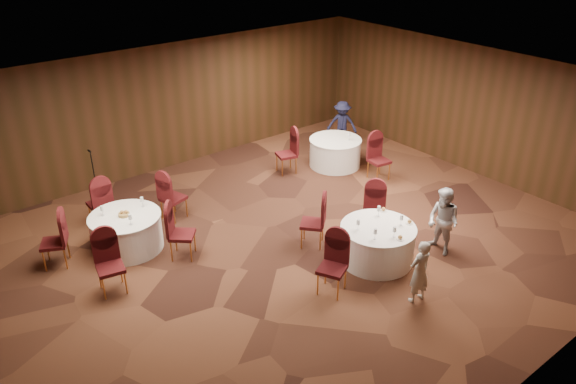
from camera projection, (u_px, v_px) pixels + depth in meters
ground at (286, 246)px, 11.41m from camera, size 12.00×12.00×0.00m
room_shell at (286, 158)px, 10.51m from camera, size 12.00×12.00×12.00m
table_main at (377, 243)px, 10.82m from camera, size 1.45×1.45×0.74m
table_left at (127, 232)px, 11.20m from camera, size 1.42×1.42×0.74m
table_right at (335, 152)px, 14.77m from camera, size 1.36×1.36×0.74m
chairs_main at (341, 230)px, 11.02m from camera, size 3.01×2.12×1.00m
chairs_left at (125, 227)px, 11.11m from camera, size 3.31×2.97×1.00m
chairs_right at (332, 157)px, 14.15m from camera, size 2.19×2.37×1.00m
tabletop_main at (389, 222)px, 10.61m from camera, size 1.05×1.06×0.22m
tabletop_left at (124, 212)px, 11.00m from camera, size 0.85×0.74×0.22m
tabletop_right at (349, 134)px, 14.48m from camera, size 0.08×0.08×0.22m
mic_stand at (98, 197)px, 12.33m from camera, size 0.24×0.24×1.58m
woman_a at (420, 272)px, 9.60m from camera, size 0.46×0.32×1.20m
woman_b at (443, 221)px, 10.93m from camera, size 0.59×0.72×1.39m
man_c at (342, 124)px, 15.83m from camera, size 0.93×0.97×1.32m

